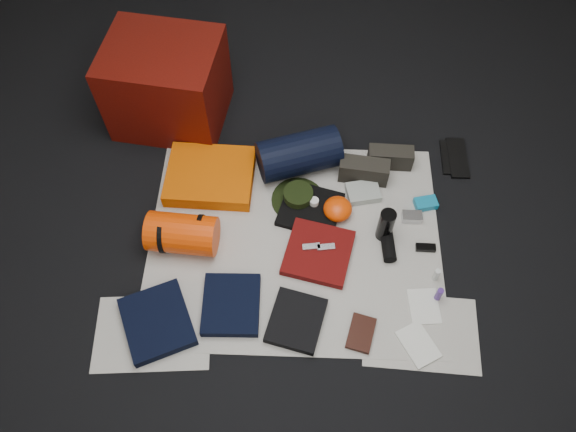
{
  "coord_description": "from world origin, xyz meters",
  "views": [
    {
      "loc": [
        0.02,
        -1.5,
        2.72
      ],
      "look_at": [
        -0.04,
        0.1,
        0.1
      ],
      "focal_mm": 35.0,
      "sensor_mm": 36.0,
      "label": 1
    }
  ],
  "objects_px": {
    "water_bottle": "(386,225)",
    "paperback_book": "(361,333)",
    "stuff_sack": "(182,234)",
    "sleeping_pad": "(210,176)",
    "compact_camera": "(412,217)",
    "navy_duffel": "(299,154)",
    "red_cabinet": "(167,85)"
  },
  "relations": [
    {
      "from": "water_bottle",
      "to": "paperback_book",
      "type": "height_order",
      "value": "water_bottle"
    },
    {
      "from": "sleeping_pad",
      "to": "navy_duffel",
      "type": "relative_size",
      "value": 1.06
    },
    {
      "from": "navy_duffel",
      "to": "paperback_book",
      "type": "xyz_separation_m",
      "value": [
        0.34,
        -1.03,
        -0.11
      ]
    },
    {
      "from": "stuff_sack",
      "to": "navy_duffel",
      "type": "bearing_deg",
      "value": 41.86
    },
    {
      "from": "compact_camera",
      "to": "navy_duffel",
      "type": "bearing_deg",
      "value": 152.13
    },
    {
      "from": "compact_camera",
      "to": "paperback_book",
      "type": "height_order",
      "value": "compact_camera"
    },
    {
      "from": "sleeping_pad",
      "to": "compact_camera",
      "type": "xyz_separation_m",
      "value": [
        1.16,
        -0.22,
        -0.02
      ]
    },
    {
      "from": "red_cabinet",
      "to": "navy_duffel",
      "type": "distance_m",
      "value": 0.9
    },
    {
      "from": "water_bottle",
      "to": "paperback_book",
      "type": "relative_size",
      "value": 1.17
    },
    {
      "from": "paperback_book",
      "to": "navy_duffel",
      "type": "bearing_deg",
      "value": 122.98
    },
    {
      "from": "compact_camera",
      "to": "water_bottle",
      "type": "bearing_deg",
      "value": -146.03
    },
    {
      "from": "stuff_sack",
      "to": "water_bottle",
      "type": "relative_size",
      "value": 1.69
    },
    {
      "from": "red_cabinet",
      "to": "navy_duffel",
      "type": "xyz_separation_m",
      "value": [
        0.8,
        -0.39,
        -0.14
      ]
    },
    {
      "from": "water_bottle",
      "to": "red_cabinet",
      "type": "bearing_deg",
      "value": 146.76
    },
    {
      "from": "navy_duffel",
      "to": "compact_camera",
      "type": "height_order",
      "value": "navy_duffel"
    },
    {
      "from": "red_cabinet",
      "to": "paperback_book",
      "type": "xyz_separation_m",
      "value": [
        1.14,
        -1.42,
        -0.25
      ]
    },
    {
      "from": "water_bottle",
      "to": "paperback_book",
      "type": "xyz_separation_m",
      "value": [
        -0.14,
        -0.58,
        -0.1
      ]
    },
    {
      "from": "stuff_sack",
      "to": "sleeping_pad",
      "type": "bearing_deg",
      "value": 77.17
    },
    {
      "from": "stuff_sack",
      "to": "water_bottle",
      "type": "xyz_separation_m",
      "value": [
        1.09,
        0.09,
        0.0
      ]
    },
    {
      "from": "navy_duffel",
      "to": "paperback_book",
      "type": "height_order",
      "value": "navy_duffel"
    },
    {
      "from": "red_cabinet",
      "to": "paperback_book",
      "type": "relative_size",
      "value": 3.47
    },
    {
      "from": "water_bottle",
      "to": "paperback_book",
      "type": "distance_m",
      "value": 0.6
    },
    {
      "from": "stuff_sack",
      "to": "navy_duffel",
      "type": "height_order",
      "value": "navy_duffel"
    },
    {
      "from": "red_cabinet",
      "to": "water_bottle",
      "type": "relative_size",
      "value": 2.98
    },
    {
      "from": "red_cabinet",
      "to": "paperback_book",
      "type": "bearing_deg",
      "value": -43.29
    },
    {
      "from": "water_bottle",
      "to": "paperback_book",
      "type": "bearing_deg",
      "value": -103.79
    },
    {
      "from": "red_cabinet",
      "to": "compact_camera",
      "type": "bearing_deg",
      "value": -18.85
    },
    {
      "from": "red_cabinet",
      "to": "paperback_book",
      "type": "distance_m",
      "value": 1.84
    },
    {
      "from": "sleeping_pad",
      "to": "compact_camera",
      "type": "distance_m",
      "value": 1.18
    },
    {
      "from": "paperback_book",
      "to": "water_bottle",
      "type": "bearing_deg",
      "value": 91.05
    },
    {
      "from": "water_bottle",
      "to": "compact_camera",
      "type": "relative_size",
      "value": 1.98
    },
    {
      "from": "sleeping_pad",
      "to": "navy_duffel",
      "type": "height_order",
      "value": "navy_duffel"
    }
  ]
}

